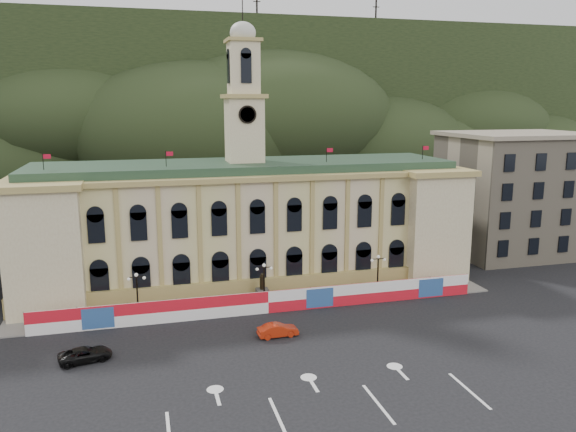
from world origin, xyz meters
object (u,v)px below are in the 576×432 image
object	(u,v)px
lamp_center	(264,281)
black_suv	(85,354)
red_sedan	(278,330)
statue	(262,294)

from	to	relation	value
lamp_center	black_suv	xyz separation A→B (m)	(-18.67, -9.36, -2.42)
lamp_center	red_sedan	distance (m)	8.86
lamp_center	red_sedan	size ratio (longest dim) A/B	1.24
statue	black_suv	distance (m)	21.36
red_sedan	black_suv	bearing A→B (deg)	90.07
black_suv	statue	bearing A→B (deg)	-73.41
lamp_center	red_sedan	xyz separation A→B (m)	(-0.50, -8.51, -2.40)
statue	black_suv	size ratio (longest dim) A/B	0.74
statue	red_sedan	world-z (taller)	statue
statue	lamp_center	xyz separation A→B (m)	(0.00, -1.00, 1.89)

